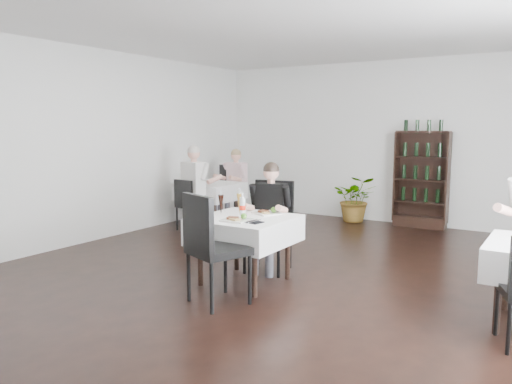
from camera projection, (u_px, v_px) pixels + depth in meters
room_shell at (267, 154)px, 5.45m from camera, size 9.00×9.00×9.00m
wine_shelf at (421, 180)px, 8.84m from camera, size 0.90×0.28×1.75m
main_table at (245, 230)px, 5.73m from camera, size 1.03×1.03×0.77m
left_table at (211, 191)px, 9.09m from camera, size 0.98×0.98×0.77m
potted_tree at (356, 199)px, 9.41m from camera, size 0.97×0.90×0.88m
main_chair_far at (271, 219)px, 6.27m from camera, size 0.59×0.60×1.12m
main_chair_near at (210, 242)px, 4.99m from camera, size 0.67×0.68×1.14m
left_chair_far at (229, 189)px, 9.63m from camera, size 0.60×0.60×1.05m
left_chair_near at (188, 202)px, 8.59m from camera, size 0.44×0.45×0.89m
diner_main at (269, 208)px, 6.18m from camera, size 0.56×0.58×1.36m
diner_left_far at (234, 179)px, 9.61m from camera, size 0.56×0.58×1.37m
diner_left_near at (197, 181)px, 8.60m from camera, size 0.61×0.63×1.48m
plate_far at (267, 213)px, 5.89m from camera, size 0.36×0.36×0.09m
plate_near at (237, 219)px, 5.46m from camera, size 0.30×0.30×0.09m
pilsner_dark at (221, 204)px, 5.87m from camera, size 0.07×0.07×0.29m
pilsner_lager at (240, 204)px, 5.86m from camera, size 0.07×0.07×0.31m
coke_bottle at (243, 206)px, 5.79m from camera, size 0.07×0.07×0.27m
napkin_cutlery at (253, 222)px, 5.39m from camera, size 0.22×0.22×0.02m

